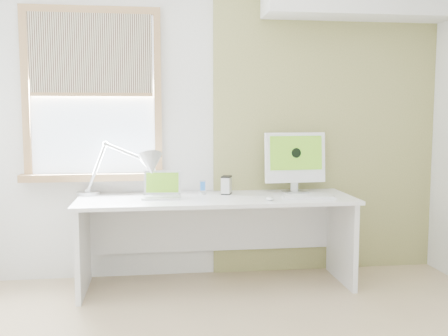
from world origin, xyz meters
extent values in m
cube|color=silver|center=(0.00, 1.76, 1.30)|extent=(4.00, 0.02, 2.60)
cube|color=silver|center=(0.00, -1.76, 1.30)|extent=(4.00, 0.02, 2.60)
cube|color=olive|center=(1.00, 1.74, 1.30)|extent=(2.00, 0.02, 2.60)
cube|color=#997044|center=(-1.53, 1.72, 1.55)|extent=(0.06, 0.06, 1.42)
cube|color=#997044|center=(-0.47, 1.72, 1.55)|extent=(0.06, 0.06, 1.42)
cube|color=#997044|center=(-1.00, 1.72, 2.23)|extent=(1.00, 0.06, 0.06)
cube|color=#997044|center=(-1.00, 1.70, 0.87)|extent=(1.20, 0.14, 0.06)
cube|color=#D1E2F9|center=(-1.00, 1.74, 1.55)|extent=(1.00, 0.01, 1.30)
cube|color=beige|center=(-1.00, 1.70, 1.88)|extent=(0.98, 0.02, 0.65)
cube|color=#997044|center=(-1.00, 1.70, 1.55)|extent=(0.98, 0.03, 0.03)
cube|color=silver|center=(-0.02, 1.38, 0.71)|extent=(2.20, 0.70, 0.03)
cube|color=silver|center=(-1.07, 1.38, 0.35)|extent=(0.04, 0.64, 0.70)
cube|color=silver|center=(1.03, 1.38, 0.35)|extent=(0.04, 0.64, 0.70)
cube|color=silver|center=(-0.02, 1.70, 0.45)|extent=(2.08, 0.02, 0.48)
cylinder|color=silver|center=(-1.05, 1.64, 0.74)|extent=(0.22, 0.22, 0.03)
sphere|color=silver|center=(-1.05, 1.64, 0.76)|extent=(0.07, 0.07, 0.05)
cylinder|color=silver|center=(-0.97, 1.63, 0.96)|extent=(0.18, 0.07, 0.40)
sphere|color=silver|center=(-0.90, 1.61, 1.15)|extent=(0.06, 0.06, 0.05)
cylinder|color=silver|center=(-0.73, 1.55, 1.09)|extent=(0.35, 0.16, 0.15)
sphere|color=silver|center=(-0.56, 1.49, 1.02)|extent=(0.05, 0.05, 0.04)
cone|color=silver|center=(-0.53, 1.48, 0.99)|extent=(0.25, 0.29, 0.24)
cube|color=silver|center=(-0.45, 1.40, 0.74)|extent=(0.31, 0.23, 0.02)
cube|color=#B2B5B7|center=(-0.45, 1.40, 0.75)|extent=(0.26, 0.15, 0.00)
cube|color=silver|center=(-0.44, 1.50, 0.84)|extent=(0.30, 0.09, 0.19)
cube|color=#487A15|center=(-0.44, 1.49, 0.84)|extent=(0.26, 0.07, 0.16)
cylinder|color=silver|center=(-0.11, 1.55, 0.74)|extent=(0.07, 0.07, 0.02)
cube|color=silver|center=(-0.11, 1.55, 0.80)|extent=(0.05, 0.02, 0.10)
cube|color=#194C99|center=(-0.11, 1.55, 0.80)|extent=(0.04, 0.01, 0.07)
cube|color=silver|center=(0.09, 1.53, 0.81)|extent=(0.10, 0.13, 0.15)
cube|color=black|center=(0.09, 1.53, 0.88)|extent=(0.11, 0.13, 0.01)
cube|color=black|center=(0.09, 1.53, 0.74)|extent=(0.11, 0.13, 0.01)
cube|color=silver|center=(0.68, 1.54, 0.74)|extent=(0.20, 0.18, 0.01)
cube|color=silver|center=(0.67, 1.58, 0.82)|extent=(0.06, 0.02, 0.17)
cube|color=white|center=(0.67, 1.57, 1.02)|extent=(0.52, 0.12, 0.42)
cube|color=#487A15|center=(0.68, 1.54, 1.07)|extent=(0.45, 0.06, 0.28)
cylinder|color=black|center=(0.68, 1.53, 1.07)|extent=(0.08, 0.02, 0.08)
cube|color=white|center=(0.70, 1.22, 0.74)|extent=(0.43, 0.18, 0.02)
cube|color=white|center=(0.70, 1.22, 0.75)|extent=(0.39, 0.14, 0.00)
ellipsoid|color=white|center=(0.37, 1.17, 0.74)|extent=(0.06, 0.10, 0.03)
camera|label=1|loc=(-0.50, -2.68, 1.40)|focal=41.61mm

